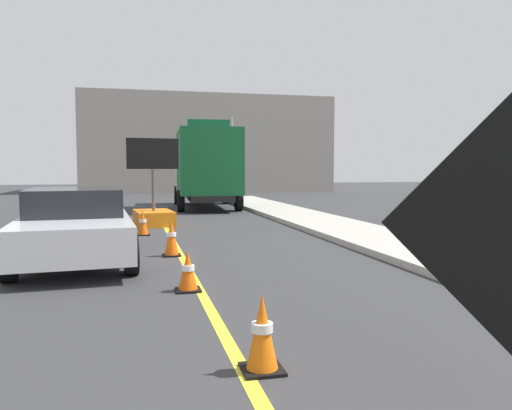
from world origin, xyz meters
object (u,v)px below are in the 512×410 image
object	(u,v)px
highway_guide_sign	(219,142)
arrow_board_trailer	(154,210)
pickup_car	(75,225)
traffic_cone_far_lane	(171,237)
traffic_cone_curbside	(143,223)
traffic_cone_mid_lane	(188,271)
box_truck	(206,167)
traffic_cone_near_sign	(262,333)

from	to	relation	value
highway_guide_sign	arrow_board_trailer	bearing A→B (deg)	-106.86
pickup_car	traffic_cone_far_lane	xyz separation A→B (m)	(1.81, 0.11, -0.31)
traffic_cone_curbside	arrow_board_trailer	bearing A→B (deg)	81.18
pickup_car	traffic_cone_mid_lane	size ratio (longest dim) A/B	8.19
traffic_cone_mid_lane	highway_guide_sign	bearing A→B (deg)	79.47
highway_guide_sign	pickup_car	bearing A→B (deg)	-106.61
box_truck	traffic_cone_far_lane	xyz separation A→B (m)	(-2.41, -12.10, -1.45)
arrow_board_trailer	traffic_cone_near_sign	xyz separation A→B (m)	(0.48, -11.78, -0.14)
traffic_cone_near_sign	traffic_cone_curbside	distance (m)	9.43
highway_guide_sign	traffic_cone_mid_lane	distance (m)	24.52
box_truck	highway_guide_sign	bearing A→B (deg)	76.90
traffic_cone_curbside	traffic_cone_near_sign	bearing A→B (deg)	-84.83
pickup_car	highway_guide_sign	bearing A→B (deg)	73.39
traffic_cone_far_lane	traffic_cone_mid_lane	bearing A→B (deg)	-89.65
highway_guide_sign	traffic_cone_far_lane	xyz separation A→B (m)	(-4.46, -20.92, -3.04)
traffic_cone_mid_lane	traffic_cone_curbside	size ratio (longest dim) A/B	0.89
traffic_cone_near_sign	traffic_cone_curbside	world-z (taller)	traffic_cone_near_sign
highway_guide_sign	traffic_cone_mid_lane	bearing A→B (deg)	-100.53
traffic_cone_far_lane	traffic_cone_near_sign	bearing A→B (deg)	-86.73
highway_guide_sign	traffic_cone_near_sign	size ratio (longest dim) A/B	7.29
arrow_board_trailer	traffic_cone_mid_lane	bearing A→B (deg)	-89.00
highway_guide_sign	traffic_cone_curbside	world-z (taller)	highway_guide_sign
traffic_cone_far_lane	arrow_board_trailer	bearing A→B (deg)	91.34
traffic_cone_mid_lane	traffic_cone_curbside	bearing A→B (deg)	94.71
box_truck	arrow_board_trailer	bearing A→B (deg)	-111.85
highway_guide_sign	traffic_cone_near_sign	distance (m)	27.44
traffic_cone_near_sign	box_truck	bearing A→B (deg)	83.50
traffic_cone_far_lane	traffic_cone_curbside	bearing A→B (deg)	98.55
arrow_board_trailer	pickup_car	distance (m)	6.11
box_truck	traffic_cone_curbside	size ratio (longest dim) A/B	10.37
traffic_cone_near_sign	traffic_cone_far_lane	xyz separation A→B (m)	(-0.34, 6.03, 0.05)
box_truck	traffic_cone_near_sign	xyz separation A→B (m)	(-2.06, -18.12, -1.49)
pickup_car	highway_guide_sign	distance (m)	22.12
highway_guide_sign	traffic_cone_far_lane	bearing A→B (deg)	-102.04
traffic_cone_far_lane	traffic_cone_curbside	xyz separation A→B (m)	(-0.51, 3.36, -0.06)
highway_guide_sign	traffic_cone_far_lane	size ratio (longest dim) A/B	6.43
arrow_board_trailer	traffic_cone_curbside	world-z (taller)	arrow_board_trailer
arrow_board_trailer	traffic_cone_mid_lane	size ratio (longest dim) A/B	4.57
traffic_cone_mid_lane	traffic_cone_far_lane	size ratio (longest dim) A/B	0.76
arrow_board_trailer	box_truck	distance (m)	6.96
pickup_car	traffic_cone_mid_lane	distance (m)	3.44
traffic_cone_curbside	box_truck	bearing A→B (deg)	71.55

